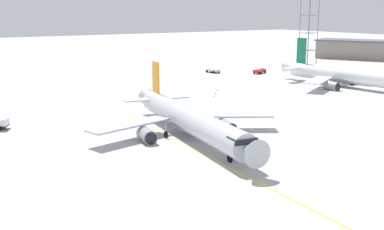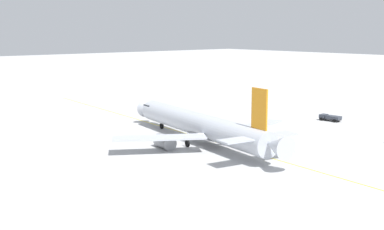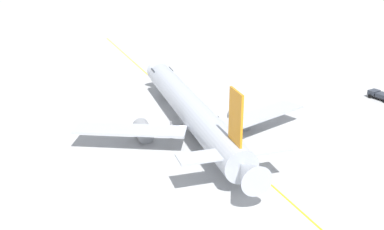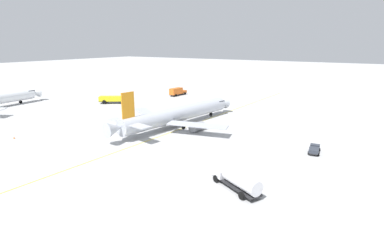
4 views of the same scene
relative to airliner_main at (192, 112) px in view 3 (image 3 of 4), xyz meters
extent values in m
plane|color=#B2B2B2|center=(2.23, -1.92, -2.81)|extent=(600.00, 600.00, 0.00)
cylinder|color=#B2B7C1|center=(-0.50, 0.08, 0.19)|extent=(35.20, 9.43, 3.75)
cone|color=#B2B7C1|center=(-18.98, 3.15, 0.19)|extent=(3.54, 4.01, 3.56)
cone|color=#B2B7C1|center=(18.27, -3.03, 0.49)|extent=(4.47, 3.80, 3.19)
cube|color=black|center=(-16.81, 2.79, 1.04)|extent=(2.89, 3.54, 0.70)
ellipsoid|color=slate|center=(1.23, -0.20, -0.84)|extent=(13.00, 5.39, 2.06)
cube|color=orange|center=(14.71, -2.44, 4.86)|extent=(3.20, 0.76, 5.59)
cube|color=#B2B7C1|center=(14.16, -5.81, 0.94)|extent=(3.44, 5.68, 0.20)
cube|color=#B2B7C1|center=(15.27, 0.93, 0.94)|extent=(3.44, 5.68, 0.20)
cube|color=#B2B7C1|center=(1.03, -9.12, -0.46)|extent=(10.26, 13.59, 0.28)
cube|color=#B2B7C1|center=(3.91, 8.30, -0.46)|extent=(6.49, 14.31, 0.28)
cylinder|color=gray|center=(-0.91, -6.68, -1.80)|extent=(4.11, 2.76, 2.17)
cylinder|color=black|center=(-2.84, -6.36, -1.80)|extent=(0.45, 1.84, 1.84)
cylinder|color=gray|center=(1.29, 6.62, -1.80)|extent=(4.11, 2.76, 2.17)
cylinder|color=black|center=(-0.64, 6.94, -1.80)|extent=(0.45, 1.84, 1.84)
cylinder|color=#9EA0A5|center=(-13.64, 2.26, -1.36)|extent=(0.20, 0.20, 1.80)
cylinder|color=black|center=(-13.64, 2.26, -2.26)|extent=(1.13, 0.48, 1.10)
cylinder|color=#9EA0A5|center=(0.69, -3.43, -1.36)|extent=(0.20, 0.20, 1.80)
cylinder|color=black|center=(0.69, -3.43, -2.26)|extent=(1.13, 0.48, 1.10)
cylinder|color=#9EA0A5|center=(1.76, 3.03, -1.36)|extent=(0.20, 0.20, 1.80)
cylinder|color=black|center=(1.76, 3.03, -2.26)|extent=(1.13, 0.48, 1.10)
cube|color=#232326|center=(1.95, 33.18, -2.39)|extent=(4.39, 1.88, 0.20)
cube|color=#2D333D|center=(0.46, 33.04, -1.94)|extent=(1.44, 1.84, 0.70)
cube|color=black|center=(-0.08, 32.98, -1.84)|extent=(0.22, 1.45, 0.39)
cylinder|color=black|center=(0.55, 32.18, -2.49)|extent=(0.66, 0.34, 0.64)
cylinder|color=black|center=(0.38, 33.89, -2.49)|extent=(0.66, 0.34, 0.64)
cube|color=yellow|center=(-3.66, 2.70, -2.81)|extent=(123.34, 10.11, 0.01)
camera|label=1|loc=(-62.94, 40.14, 16.87)|focal=46.18mm
camera|label=2|loc=(59.27, -52.14, 15.30)|focal=46.47mm
camera|label=3|loc=(51.34, -25.60, 21.75)|focal=43.16mm
camera|label=4|loc=(59.85, 41.77, 17.62)|focal=27.83mm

